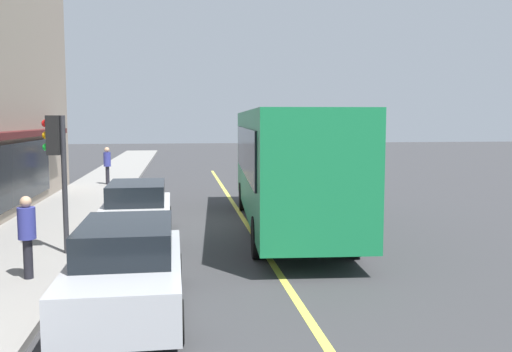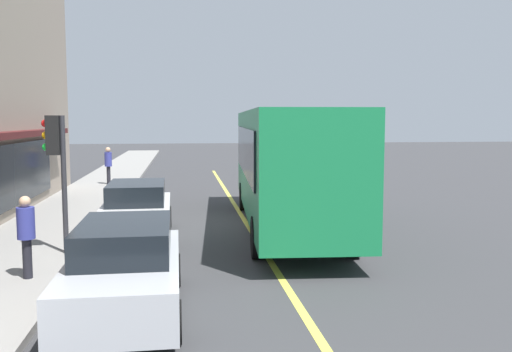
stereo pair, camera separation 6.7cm
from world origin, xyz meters
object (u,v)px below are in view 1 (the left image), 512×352
at_px(bus, 287,163).
at_px(traffic_light, 56,151).
at_px(car_silver, 127,269).
at_px(pedestrian_at_corner, 107,162).
at_px(car_white, 137,211).
at_px(pedestrian_mid_block, 27,230).

distance_m(bus, traffic_light, 6.68).
xyz_separation_m(car_silver, pedestrian_at_corner, (17.99, 2.54, 0.49)).
bearing_deg(car_white, bus, -80.73).
distance_m(traffic_light, car_white, 3.29).
height_order(car_silver, pedestrian_at_corner, pedestrian_at_corner).
bearing_deg(traffic_light, pedestrian_mid_block, 175.30).
xyz_separation_m(car_silver, pedestrian_mid_block, (1.80, 2.05, 0.38)).
distance_m(car_silver, pedestrian_mid_block, 2.76).
bearing_deg(pedestrian_mid_block, pedestrian_at_corner, 1.71).
bearing_deg(pedestrian_mid_block, bus, -50.76).
xyz_separation_m(car_white, pedestrian_at_corner, (11.90, 2.26, 0.49)).
relative_size(bus, car_silver, 2.61).
distance_m(traffic_light, car_silver, 4.65).
xyz_separation_m(traffic_light, pedestrian_mid_block, (-2.06, 0.17, -1.41)).
bearing_deg(pedestrian_mid_block, car_silver, -131.19).
bearing_deg(car_white, car_silver, -177.44).
distance_m(car_silver, car_white, 6.10).
distance_m(car_silver, pedestrian_at_corner, 18.18).
xyz_separation_m(bus, car_white, (-0.71, 4.35, -1.24)).
height_order(bus, traffic_light, bus).
relative_size(bus, pedestrian_mid_block, 6.91).
height_order(traffic_light, car_white, traffic_light).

